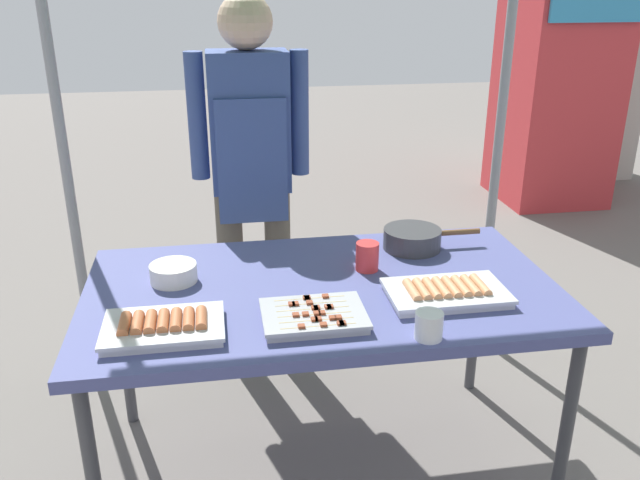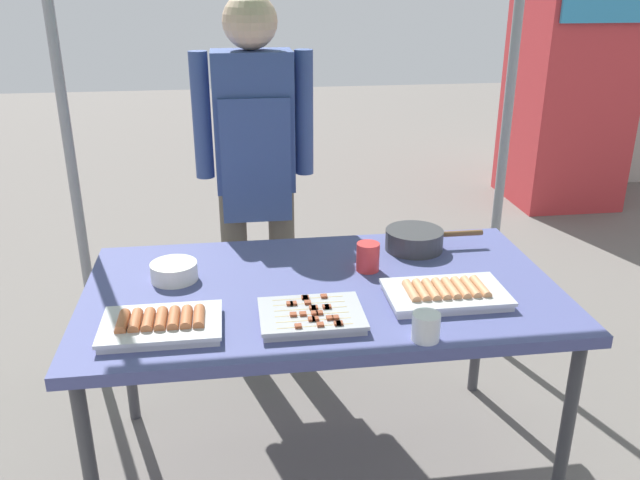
# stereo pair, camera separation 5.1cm
# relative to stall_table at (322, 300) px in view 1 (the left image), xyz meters

# --- Properties ---
(ground_plane) EXTENTS (18.00, 18.00, 0.00)m
(ground_plane) POSITION_rel_stall_table_xyz_m (0.00, 0.00, -0.70)
(ground_plane) COLOR #66605B
(stall_table) EXTENTS (1.60, 0.90, 0.75)m
(stall_table) POSITION_rel_stall_table_xyz_m (0.00, 0.00, 0.00)
(stall_table) COLOR #4C518C
(stall_table) RESTS_ON ground
(tray_grilled_sausages) EXTENTS (0.39, 0.24, 0.05)m
(tray_grilled_sausages) POSITION_rel_stall_table_xyz_m (0.39, -0.15, 0.07)
(tray_grilled_sausages) COLOR silver
(tray_grilled_sausages) RESTS_ON stall_table
(tray_meat_skewers) EXTENTS (0.32, 0.24, 0.04)m
(tray_meat_skewers) POSITION_rel_stall_table_xyz_m (-0.07, -0.23, 0.07)
(tray_meat_skewers) COLOR #ADADB2
(tray_meat_skewers) RESTS_ON stall_table
(tray_pork_links) EXTENTS (0.35, 0.24, 0.05)m
(tray_pork_links) POSITION_rel_stall_table_xyz_m (-0.51, -0.23, 0.07)
(tray_pork_links) COLOR silver
(tray_pork_links) RESTS_ON stall_table
(cooking_wok) EXTENTS (0.38, 0.22, 0.08)m
(cooking_wok) POSITION_rel_stall_table_xyz_m (0.40, 0.28, 0.10)
(cooking_wok) COLOR #38383A
(cooking_wok) RESTS_ON stall_table
(condiment_bowl) EXTENTS (0.16, 0.16, 0.06)m
(condiment_bowl) POSITION_rel_stall_table_xyz_m (-0.50, 0.12, 0.08)
(condiment_bowl) COLOR silver
(condiment_bowl) RESTS_ON stall_table
(drink_cup_near_edge) EXTENTS (0.08, 0.08, 0.08)m
(drink_cup_near_edge) POSITION_rel_stall_table_xyz_m (0.25, -0.39, 0.09)
(drink_cup_near_edge) COLOR white
(drink_cup_near_edge) RESTS_ON stall_table
(drink_cup_by_wok) EXTENTS (0.08, 0.08, 0.10)m
(drink_cup_by_wok) POSITION_rel_stall_table_xyz_m (0.18, 0.11, 0.10)
(drink_cup_by_wok) COLOR red
(drink_cup_by_wok) RESTS_ON stall_table
(vendor_woman) EXTENTS (0.52, 0.23, 1.67)m
(vendor_woman) POSITION_rel_stall_table_xyz_m (-0.18, 0.84, 0.30)
(vendor_woman) COLOR #595147
(vendor_woman) RESTS_ON ground
(neighbor_stall_left) EXTENTS (0.77, 0.83, 2.00)m
(neighbor_stall_left) POSITION_rel_stall_table_xyz_m (2.35, 2.91, 0.31)
(neighbor_stall_left) COLOR #C63338
(neighbor_stall_left) RESTS_ON ground
(neighbor_stall_right) EXTENTS (0.81, 0.64, 1.92)m
(neighbor_stall_right) POSITION_rel_stall_table_xyz_m (2.99, 3.55, 0.27)
(neighbor_stall_right) COLOR #B7B2A8
(neighbor_stall_right) RESTS_ON ground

